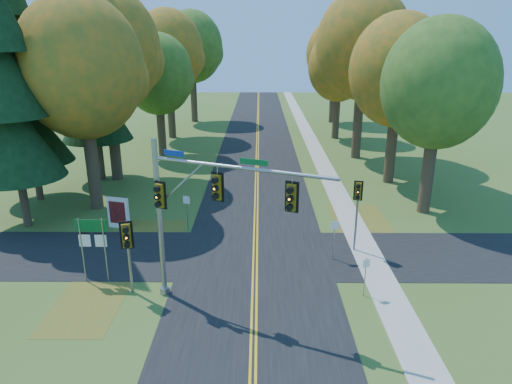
{
  "coord_description": "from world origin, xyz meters",
  "views": [
    {
      "loc": [
        0.21,
        -20.68,
        11.39
      ],
      "look_at": [
        0.03,
        3.37,
        3.2
      ],
      "focal_mm": 32.0,
      "sensor_mm": 36.0,
      "label": 1
    }
  ],
  "objects_px": {
    "east_signal_pole": "(358,199)",
    "route_sign_cluster": "(92,237)",
    "traffic_mast": "(198,204)",
    "info_kiosk": "(118,213)"
  },
  "relations": [
    {
      "from": "east_signal_pole",
      "to": "route_sign_cluster",
      "type": "relative_size",
      "value": 1.25
    },
    {
      "from": "info_kiosk",
      "to": "east_signal_pole",
      "type": "bearing_deg",
      "value": 2.07
    },
    {
      "from": "east_signal_pole",
      "to": "info_kiosk",
      "type": "bearing_deg",
      "value": -177.01
    },
    {
      "from": "east_signal_pole",
      "to": "info_kiosk",
      "type": "xyz_separation_m",
      "value": [
        -14.09,
        3.34,
        -2.18
      ]
    },
    {
      "from": "traffic_mast",
      "to": "east_signal_pole",
      "type": "relative_size",
      "value": 1.81
    },
    {
      "from": "east_signal_pole",
      "to": "info_kiosk",
      "type": "distance_m",
      "value": 14.65
    },
    {
      "from": "east_signal_pole",
      "to": "route_sign_cluster",
      "type": "height_order",
      "value": "east_signal_pole"
    },
    {
      "from": "traffic_mast",
      "to": "info_kiosk",
      "type": "bearing_deg",
      "value": 148.58
    },
    {
      "from": "traffic_mast",
      "to": "route_sign_cluster",
      "type": "height_order",
      "value": "traffic_mast"
    },
    {
      "from": "traffic_mast",
      "to": "route_sign_cluster",
      "type": "relative_size",
      "value": 2.27
    }
  ]
}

